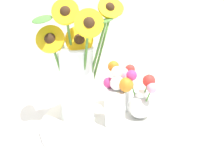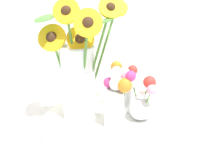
{
  "view_description": "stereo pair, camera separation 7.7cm",
  "coord_description": "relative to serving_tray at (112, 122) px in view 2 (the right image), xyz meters",
  "views": [
    {
      "loc": [
        -0.09,
        -0.63,
        0.43
      ],
      "look_at": [
        -0.02,
        0.08,
        0.14
      ],
      "focal_mm": 42.0,
      "sensor_mm": 36.0,
      "label": 1
    },
    {
      "loc": [
        -0.01,
        -0.64,
        0.43
      ],
      "look_at": [
        -0.02,
        0.08,
        0.14
      ],
      "focal_mm": 42.0,
      "sensor_mm": 36.0,
      "label": 2
    }
  ],
  "objects": [
    {
      "name": "vase_small_back",
      "position": [
        0.04,
        0.07,
        0.09
      ],
      "size": [
        0.09,
        0.08,
        0.16
      ],
      "color": "white",
      "rests_on": "serving_tray"
    },
    {
      "name": "vase_bulb_right",
      "position": [
        0.09,
        0.01,
        0.07
      ],
      "size": [
        0.09,
        0.09,
        0.15
      ],
      "color": "white",
      "rests_on": "serving_tray"
    },
    {
      "name": "mason_jar_sunflowers",
      "position": [
        -0.1,
        0.03,
        0.16
      ],
      "size": [
        0.28,
        0.19,
        0.37
      ],
      "color": "silver",
      "rests_on": "serving_tray"
    },
    {
      "name": "ground_plane",
      "position": [
        0.02,
        -0.08,
        -0.01
      ],
      "size": [
        6.0,
        6.0,
        0.0
      ],
      "primitive_type": "plane",
      "color": "silver"
    },
    {
      "name": "vase_small_center",
      "position": [
        0.01,
        -0.03,
        0.09
      ],
      "size": [
        0.09,
        0.08,
        0.18
      ],
      "color": "white",
      "rests_on": "serving_tray"
    },
    {
      "name": "serving_tray",
      "position": [
        0.0,
        0.0,
        0.0
      ],
      "size": [
        0.44,
        0.44,
        0.02
      ],
      "color": "white",
      "rests_on": "ground_plane"
    }
  ]
}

